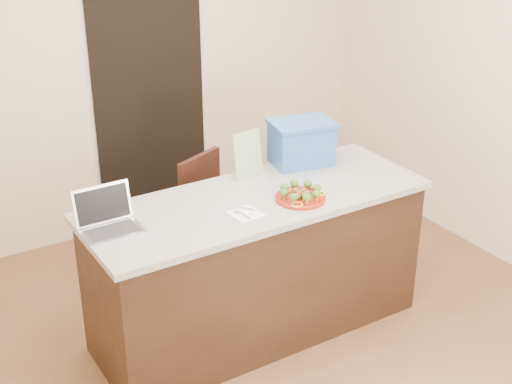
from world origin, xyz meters
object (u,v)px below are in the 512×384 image
plate (300,198)px  blue_box (301,142)px  laptop (107,218)px  yogurt_bottle (309,187)px  chair (207,213)px  island (257,265)px  napkin (246,214)px

plate → blue_box: size_ratio=0.68×
plate → laptop: (-1.08, 0.25, 0.05)m
yogurt_bottle → chair: size_ratio=0.07×
plate → island: bearing=141.3°
yogurt_bottle → laptop: 1.20m
napkin → yogurt_bottle: bearing=7.5°
plate → chair: 0.95m
napkin → blue_box: size_ratio=0.38×
island → laptop: size_ratio=6.51×
blue_box → island: bearing=-140.1°
plate → chair: plate is taller
napkin → yogurt_bottle: yogurt_bottle is taller
chair → napkin: bearing=-126.2°
yogurt_bottle → laptop: size_ratio=0.19×
yogurt_bottle → chair: (-0.28, 0.78, -0.43)m
island → plate: plate is taller
chair → plate: bearing=-101.5°
island → plate: 0.53m
napkin → laptop: (-0.71, 0.25, 0.06)m
blue_box → chair: size_ratio=0.48×
napkin → laptop: 0.75m
island → blue_box: size_ratio=4.72×
blue_box → chair: blue_box is taller
napkin → plate: bearing=-0.1°
napkin → chair: 0.95m
laptop → chair: 1.18m
island → napkin: napkin is taller
napkin → chair: size_ratio=0.18×
island → blue_box: (0.51, 0.29, 0.60)m
yogurt_bottle → chair: 0.93m
laptop → chair: bearing=33.2°
island → napkin: 0.52m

